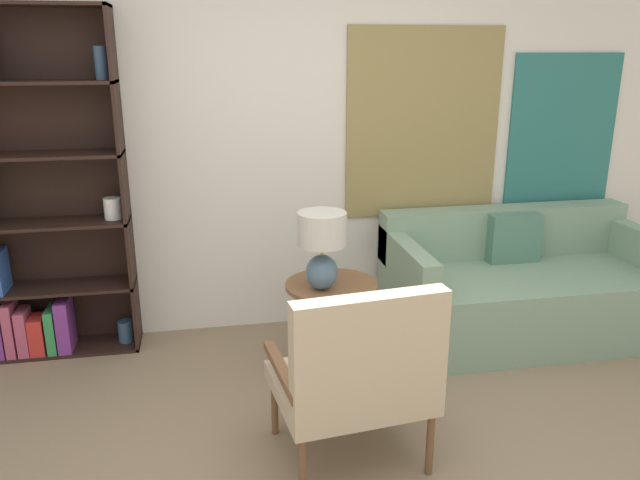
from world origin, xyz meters
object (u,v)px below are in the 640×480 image
Objects in this scene: armchair at (359,371)px; side_table at (331,293)px; couch at (520,289)px; bookshelf at (10,204)px; table_lamp at (322,243)px.

armchair is 1.60× the size of side_table.
couch is 1.44m from side_table.
side_table is at bearing 85.75° from armchair.
bookshelf reaches higher than armchair.
armchair is at bearing -40.64° from bookshelf.
bookshelf is at bearing 158.78° from table_lamp.
side_table is 0.35m from table_lamp.
bookshelf is at bearing 161.48° from side_table.
table_lamp is (-0.00, 0.84, 0.34)m from armchair.
table_lamp reaches higher than armchair.
bookshelf is 1.92m from table_lamp.
armchair is 0.51× the size of couch.
table_lamp is at bearing -165.03° from couch.
armchair is 2.05× the size of table_lamp.
couch is (1.46, 1.23, -0.20)m from armchair.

